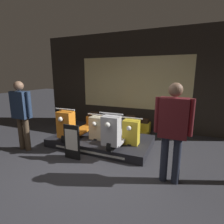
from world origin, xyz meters
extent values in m
plane|color=#2D2D33|center=(0.00, 0.00, 0.00)|extent=(30.00, 30.00, 0.00)
cube|color=#28231E|center=(0.00, 3.23, 1.60)|extent=(6.75, 0.08, 3.20)
cube|color=beige|center=(0.00, 3.18, 1.55)|extent=(3.71, 0.01, 1.70)
cube|color=black|center=(-0.32, 1.41, 0.10)|extent=(2.60, 1.42, 0.20)
cube|color=silver|center=(-0.32, 0.70, 0.09)|extent=(1.82, 0.01, 0.05)
cylinder|color=black|center=(-0.91, 0.70, 0.34)|extent=(0.09, 0.28, 0.28)
cylinder|color=black|center=(-0.91, 2.12, 0.34)|extent=(0.09, 0.28, 0.28)
cube|color=orange|center=(-0.91, 1.41, 0.33)|extent=(0.35, 1.33, 0.05)
cube|color=orange|center=(-0.91, 0.72, 0.67)|extent=(0.37, 0.26, 0.63)
cube|color=orange|center=(-0.91, 2.10, 0.42)|extent=(0.39, 0.30, 0.33)
cube|color=black|center=(-0.91, 2.09, 0.63)|extent=(0.28, 0.27, 0.10)
cylinder|color=silver|center=(-0.91, 0.72, 1.04)|extent=(0.53, 0.03, 0.03)
sphere|color=white|center=(-0.91, 0.54, 0.85)|extent=(0.11, 0.11, 0.11)
cylinder|color=black|center=(0.26, 0.70, 0.34)|extent=(0.09, 0.28, 0.28)
cylinder|color=black|center=(0.26, 2.12, 0.34)|extent=(0.09, 0.28, 0.28)
cube|color=#BCBCC1|center=(0.26, 1.41, 0.33)|extent=(0.35, 1.33, 0.05)
cube|color=#BCBCC1|center=(0.26, 0.72, 0.67)|extent=(0.37, 0.26, 0.63)
cube|color=#BCBCC1|center=(0.26, 2.10, 0.42)|extent=(0.39, 0.30, 0.33)
cube|color=black|center=(0.26, 2.09, 0.63)|extent=(0.28, 0.27, 0.10)
cylinder|color=silver|center=(0.26, 0.72, 1.04)|extent=(0.53, 0.03, 0.03)
sphere|color=white|center=(0.26, 0.54, 0.85)|extent=(0.11, 0.11, 0.11)
cylinder|color=black|center=(-0.37, 1.27, 0.14)|extent=(0.09, 0.28, 0.28)
cylinder|color=black|center=(-0.37, 2.69, 0.14)|extent=(0.09, 0.28, 0.28)
cube|color=beige|center=(-0.37, 1.98, 0.13)|extent=(0.35, 1.33, 0.05)
cube|color=beige|center=(-0.37, 1.30, 0.47)|extent=(0.37, 0.26, 0.63)
cube|color=beige|center=(-0.37, 2.67, 0.22)|extent=(0.39, 0.30, 0.33)
cube|color=black|center=(-0.37, 2.66, 0.43)|extent=(0.28, 0.27, 0.10)
cylinder|color=silver|center=(-0.37, 1.29, 0.84)|extent=(0.53, 0.03, 0.03)
sphere|color=white|center=(-0.37, 1.11, 0.64)|extent=(0.11, 0.11, 0.11)
cylinder|color=black|center=(0.54, 1.27, 0.14)|extent=(0.09, 0.28, 0.28)
cylinder|color=black|center=(0.54, 2.69, 0.14)|extent=(0.09, 0.28, 0.28)
cube|color=yellow|center=(0.54, 1.98, 0.13)|extent=(0.35, 1.33, 0.05)
cube|color=yellow|center=(0.54, 1.30, 0.47)|extent=(0.37, 0.26, 0.63)
cube|color=yellow|center=(0.54, 2.67, 0.22)|extent=(0.39, 0.30, 0.33)
cube|color=black|center=(0.54, 2.66, 0.43)|extent=(0.28, 0.27, 0.10)
cylinder|color=silver|center=(0.54, 1.29, 0.84)|extent=(0.53, 0.03, 0.03)
sphere|color=white|center=(0.54, 1.11, 0.64)|extent=(0.11, 0.11, 0.11)
cylinder|color=#473828|center=(-2.03, 0.39, 0.41)|extent=(0.13, 0.13, 0.81)
cylinder|color=#473828|center=(-1.84, 0.39, 0.41)|extent=(0.13, 0.13, 0.81)
cube|color=#1E2D47|center=(-1.94, 0.39, 1.13)|extent=(0.43, 0.24, 0.64)
cylinder|color=#1E2D47|center=(-2.19, 0.39, 1.16)|extent=(0.08, 0.08, 0.59)
cylinder|color=#1E2D47|center=(-1.68, 0.39, 1.16)|extent=(0.08, 0.08, 0.59)
sphere|color=brown|center=(-1.94, 0.39, 1.58)|extent=(0.22, 0.22, 0.22)
cylinder|color=#232838|center=(1.41, 0.39, 0.41)|extent=(0.13, 0.13, 0.82)
cylinder|color=#232838|center=(1.61, 0.39, 0.41)|extent=(0.13, 0.13, 0.82)
cube|color=#5B191E|center=(1.51, 0.39, 1.15)|extent=(0.45, 0.25, 0.65)
cylinder|color=#5B191E|center=(1.24, 0.39, 1.18)|extent=(0.08, 0.08, 0.60)
cylinder|color=#5B191E|center=(1.77, 0.39, 1.18)|extent=(0.08, 0.08, 0.60)
sphere|color=brown|center=(1.51, 0.39, 1.61)|extent=(0.22, 0.22, 0.22)
cube|color=black|center=(-0.55, 0.44, 0.39)|extent=(0.38, 0.04, 0.78)
cube|color=white|center=(-0.55, 0.42, 0.45)|extent=(0.32, 0.01, 0.47)
camera|label=1|loc=(1.66, -2.52, 1.85)|focal=28.00mm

